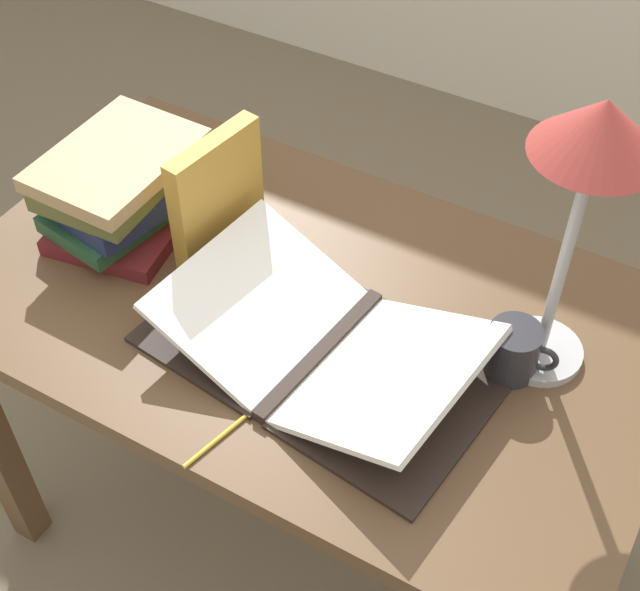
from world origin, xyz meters
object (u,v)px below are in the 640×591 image
(open_book, at_px, (321,345))
(book_standing_upright, at_px, (217,198))
(reading_lamp, at_px, (592,162))
(coffee_mug, at_px, (514,351))
(pencil, at_px, (222,436))
(book_stack_tall, at_px, (123,189))

(open_book, distance_m, book_standing_upright, 0.32)
(reading_lamp, xyz_separation_m, coffee_mug, (-0.03, -0.05, -0.34))
(pencil, bearing_deg, open_book, 75.94)
(book_standing_upright, relative_size, coffee_mug, 2.11)
(open_book, height_order, reading_lamp, reading_lamp)
(pencil, bearing_deg, coffee_mug, 45.74)
(book_stack_tall, relative_size, book_standing_upright, 1.26)
(book_stack_tall, relative_size, coffee_mug, 2.66)
(reading_lamp, distance_m, pencil, 0.65)
(open_book, relative_size, book_standing_upright, 2.46)
(open_book, height_order, coffee_mug, open_book)
(reading_lamp, bearing_deg, pencil, -132.43)
(book_stack_tall, distance_m, reading_lamp, 0.84)
(reading_lamp, height_order, pencil, reading_lamp)
(coffee_mug, height_order, pencil, coffee_mug)
(book_standing_upright, bearing_deg, coffee_mug, 8.23)
(book_standing_upright, xyz_separation_m, coffee_mug, (0.55, -0.01, -0.07))
(book_stack_tall, xyz_separation_m, pencil, (0.42, -0.31, -0.08))
(coffee_mug, relative_size, pencil, 0.78)
(pencil, bearing_deg, book_standing_upright, 123.82)
(book_standing_upright, height_order, reading_lamp, reading_lamp)
(book_standing_upright, relative_size, reading_lamp, 0.49)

